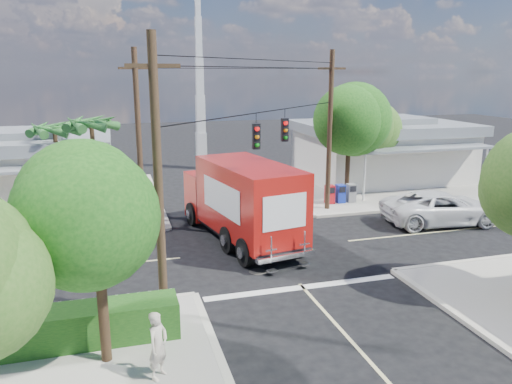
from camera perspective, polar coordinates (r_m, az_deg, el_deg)
name	(u,v)px	position (r m, az deg, el deg)	size (l,w,h in m)	color
ground	(268,249)	(22.76, 1.40, -6.53)	(120.00, 120.00, 0.00)	black
sidewalk_ne	(368,183)	(36.57, 12.63, 1.00)	(14.12, 14.12, 0.14)	#A39E93
sidewalk_nw	(40,205)	(32.51, -23.41, -1.36)	(14.12, 14.12, 0.14)	#A39E93
road_markings	(279,260)	(21.45, 2.59, -7.82)	(32.00, 32.00, 0.01)	beige
building_ne	(382,149)	(37.89, 14.18, 4.81)	(11.80, 10.20, 4.50)	silver
building_nw	(20,166)	(33.77, -25.32, 2.72)	(10.80, 10.20, 4.30)	beige
radio_tower	(200,100)	(41.03, -6.41, 10.45)	(0.80, 0.80, 17.00)	silver
tree_sw_front	(96,213)	(13.31, -17.84, -2.31)	(3.88, 3.78, 6.03)	#422D1C
tree_ne_front	(350,124)	(30.53, 10.68, 7.60)	(4.21, 4.14, 6.66)	#422D1C
tree_ne_back	(370,129)	(33.74, 12.94, 7.05)	(3.77, 3.66, 5.82)	#422D1C
palm_nw_front	(91,126)	(28.04, -18.29, 7.21)	(3.01, 3.08, 5.59)	#422D1C
palm_nw_back	(55,131)	(29.70, -22.02, 6.50)	(3.01, 3.08, 5.19)	#422D1C
utility_poles	(225,143)	(22.73, -3.58, 5.58)	(12.00, 10.68, 9.00)	#473321
picket_fence	(79,314)	(16.47, -19.62, -12.98)	(5.94, 0.06, 1.00)	silver
hedge_sw	(70,327)	(15.77, -20.53, -14.26)	(6.20, 1.20, 1.10)	#154014
vending_boxes	(340,194)	(30.41, 9.62, -0.18)	(1.90, 0.50, 1.10)	#AD1219
delivery_truck	(242,201)	(23.36, -1.65, -1.00)	(4.25, 9.19, 3.84)	black
parked_car	(442,208)	(27.99, 20.45, -1.70)	(2.86, 6.21, 1.73)	silver
pedestrian	(158,345)	(13.52, -11.14, -16.80)	(0.66, 0.43, 1.81)	beige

